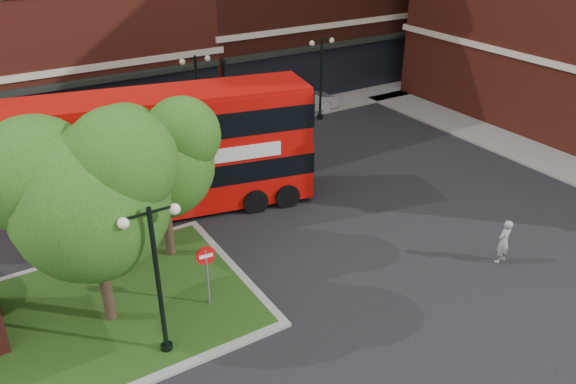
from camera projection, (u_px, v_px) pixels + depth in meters
ground at (321, 295)px, 19.35m from camera, size 120.00×120.00×0.00m
pavement_far at (154, 140)px, 31.75m from camera, size 44.00×3.00×0.12m
pavement_side at (565, 167)px, 28.55m from camera, size 3.00×28.00×0.12m
traffic_island at (61, 327)px, 17.84m from camera, size 12.60×7.60×0.15m
tree_island_west at (84, 189)px, 15.99m from camera, size 5.40×4.71×7.21m
tree_island_east at (157, 155)px, 19.53m from camera, size 4.46×3.90×6.29m
lamp_island at (157, 276)px, 15.62m from camera, size 1.72×0.36×5.00m
lamp_far_left at (198, 96)px, 29.90m from camera, size 1.72×0.36×5.00m
lamp_far_right at (321, 74)px, 33.64m from camera, size 1.72×0.36×5.00m
bus at (165, 146)px, 23.28m from camera, size 12.52×5.32×4.66m
woman at (504, 241)px, 20.78m from camera, size 0.67×0.46×1.77m
car_silver at (40, 167)px, 26.94m from camera, size 4.42×1.95×1.48m
car_white at (303, 101)px, 35.61m from camera, size 4.55×1.65×1.49m
no_entry_sign at (206, 265)px, 18.06m from camera, size 0.65×0.12×2.37m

